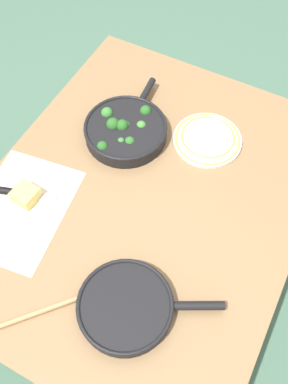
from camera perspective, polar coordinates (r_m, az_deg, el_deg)
ground_plane at (r=2.02m, az=0.00°, el=-11.06°), size 14.00×14.00×0.00m
dining_table_red at (r=1.43m, az=0.00°, el=-1.93°), size 1.24×0.98×0.72m
skillet_broccoli at (r=1.49m, az=-2.51°, el=8.30°), size 0.40×0.29×0.07m
skillet_eggs at (r=1.20m, az=-2.34°, el=-15.01°), size 0.27×0.38×0.04m
wooden_spoon at (r=1.24m, az=-9.30°, el=-13.95°), size 0.29×0.27×0.02m
parchment_sheet at (r=1.40m, az=-16.12°, el=-2.12°), size 0.42×0.33×0.00m
grater_knife at (r=1.43m, az=-17.25°, el=-0.02°), size 0.10×0.22×0.02m
cheese_block at (r=1.40m, az=-15.51°, el=-0.37°), size 0.08×0.08×0.04m
dinner_plate_stack at (r=1.50m, az=8.48°, el=7.05°), size 0.24×0.24×0.03m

